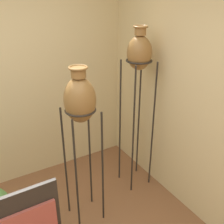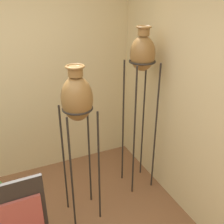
{
  "view_description": "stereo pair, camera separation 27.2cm",
  "coord_description": "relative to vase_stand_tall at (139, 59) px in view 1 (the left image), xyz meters",
  "views": [
    {
      "loc": [
        -0.13,
        -1.28,
        2.28
      ],
      "look_at": [
        1.13,
        0.84,
        1.13
      ],
      "focal_mm": 42.0,
      "sensor_mm": 36.0,
      "label": 1
    },
    {
      "loc": [
        0.11,
        -1.4,
        2.28
      ],
      "look_at": [
        1.13,
        0.84,
        1.13
      ],
      "focal_mm": 42.0,
      "sensor_mm": 36.0,
      "label": 2
    }
  ],
  "objects": [
    {
      "name": "vase_stand_medium",
      "position": [
        -0.8,
        -0.21,
        -0.26
      ],
      "size": [
        0.3,
        0.3,
        1.69
      ],
      "color": "#28231E",
      "rests_on": "ground_plane"
    },
    {
      "name": "vase_stand_tall",
      "position": [
        0.0,
        0.0,
        0.0
      ],
      "size": [
        0.3,
        0.3,
        1.95
      ],
      "color": "#28231E",
      "rests_on": "ground_plane"
    }
  ]
}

